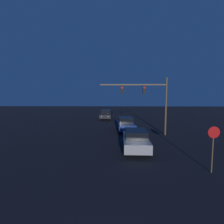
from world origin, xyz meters
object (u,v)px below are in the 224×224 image
at_px(car_near, 135,139).
at_px(traffic_signal_mast, 148,96).
at_px(car_mid, 126,124).
at_px(stop_sign, 213,141).
at_px(car_far, 106,114).

bearing_deg(car_near, traffic_signal_mast, 72.16).
xyz_separation_m(car_mid, stop_sign, (4.08, -10.66, 0.92)).
xyz_separation_m(car_mid, traffic_signal_mast, (2.14, -1.80, 3.23)).
xyz_separation_m(car_near, stop_sign, (3.69, -3.80, 0.92)).
relative_size(car_mid, stop_sign, 1.82).
relative_size(car_mid, car_far, 1.01).
height_order(car_far, traffic_signal_mast, traffic_signal_mast).
xyz_separation_m(car_far, stop_sign, (6.92, -20.30, 0.92)).
bearing_deg(traffic_signal_mast, car_far, 113.52).
height_order(car_far, stop_sign, stop_sign).
relative_size(car_near, car_far, 1.00).
bearing_deg(car_near, car_mid, 94.56).
bearing_deg(car_mid, car_near, 90.39).
height_order(car_mid, stop_sign, stop_sign).
bearing_deg(car_far, car_near, 101.65).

